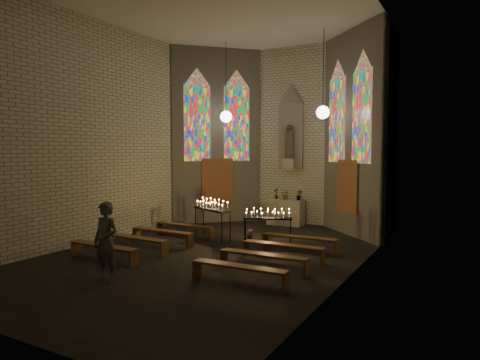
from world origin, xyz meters
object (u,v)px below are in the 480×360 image
object	(u,v)px
votive_stand_left	(212,207)
visitor	(106,242)
aisle_flower_pot	(250,234)
altar	(286,212)
votive_stand_right	(268,216)

from	to	relation	value
votive_stand_left	visitor	world-z (taller)	visitor
aisle_flower_pot	votive_stand_left	bearing A→B (deg)	-155.34
votive_stand_left	altar	bearing A→B (deg)	97.05
altar	aisle_flower_pot	world-z (taller)	altar
aisle_flower_pot	votive_stand_left	size ratio (longest dim) A/B	0.21
votive_stand_left	visitor	size ratio (longest dim) A/B	0.96
votive_stand_right	visitor	world-z (taller)	visitor
altar	votive_stand_right	xyz separation A→B (m)	(0.96, -3.66, 0.43)
aisle_flower_pot	votive_stand_left	world-z (taller)	votive_stand_left
aisle_flower_pot	votive_stand_right	world-z (taller)	votive_stand_right
votive_stand_right	visitor	bearing A→B (deg)	-131.39
votive_stand_left	visitor	distance (m)	5.06
altar	votive_stand_right	bearing A→B (deg)	-75.27
visitor	votive_stand_right	bearing A→B (deg)	72.01
altar	votive_stand_right	distance (m)	3.81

